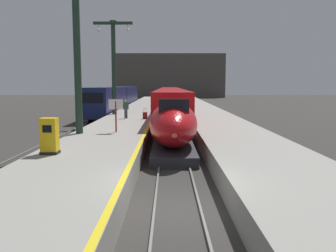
{
  "coord_description": "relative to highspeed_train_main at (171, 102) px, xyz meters",
  "views": [
    {
      "loc": [
        -0.31,
        -11.06,
        4.1
      ],
      "look_at": [
        -0.33,
        8.4,
        1.8
      ],
      "focal_mm": 37.41,
      "sensor_mm": 36.0,
      "label": 1
    }
  ],
  "objects": [
    {
      "name": "platform_left_safety_stripe",
      "position": [
        -1.77,
        -8.82,
        -0.9
      ],
      "size": [
        0.2,
        107.8,
        0.01
      ],
      "primitive_type": "cube",
      "color": "yellow",
      "rests_on": "platform_left"
    },
    {
      "name": "departure_info_board",
      "position": [
        -3.67,
        -22.19,
        0.61
      ],
      "size": [
        0.9,
        0.1,
        2.12
      ],
      "color": "maroon",
      "rests_on": "platform_left"
    },
    {
      "name": "rail_secondary_left",
      "position": [
        -8.85,
        -6.07,
        -1.89
      ],
      "size": [
        0.08,
        110.0,
        0.12
      ],
      "primitive_type": "cube",
      "color": "slate",
      "rests_on": "ground"
    },
    {
      "name": "station_column_far",
      "position": [
        -5.9,
        -8.18,
        4.8
      ],
      "size": [
        4.0,
        0.68,
        9.52
      ],
      "color": "#1E3828",
      "rests_on": "platform_left"
    },
    {
      "name": "passenger_near_edge",
      "position": [
        -4.15,
        -12.88,
        0.09
      ],
      "size": [
        0.47,
        0.4,
        1.69
      ],
      "color": "#23232D",
      "rests_on": "platform_left"
    },
    {
      "name": "station_column_mid",
      "position": [
        -5.9,
        -22.77,
        4.87
      ],
      "size": [
        4.0,
        0.68,
        9.64
      ],
      "color": "#1E3828",
      "rests_on": "platform_left"
    },
    {
      "name": "highspeed_train_main",
      "position": [
        0.0,
        0.0,
        0.0
      ],
      "size": [
        2.92,
        57.73,
        3.6
      ],
      "color": "#B20F14",
      "rests_on": "ground"
    },
    {
      "name": "rail_main_right",
      "position": [
        0.75,
        -6.07,
        -1.89
      ],
      "size": [
        0.08,
        110.0,
        0.12
      ],
      "primitive_type": "cube",
      "color": "slate",
      "rests_on": "ground"
    },
    {
      "name": "regional_train_adjacent",
      "position": [
        -8.1,
        9.51,
        0.18
      ],
      "size": [
        2.85,
        36.6,
        3.8
      ],
      "color": "#141E4C",
      "rests_on": "ground"
    },
    {
      "name": "ground_plane",
      "position": [
        0.0,
        -33.57,
        -1.95
      ],
      "size": [
        260.0,
        260.0,
        0.0
      ],
      "primitive_type": "plane",
      "color": "#33302D"
    },
    {
      "name": "rail_secondary_right",
      "position": [
        -7.35,
        -6.07,
        -1.89
      ],
      "size": [
        0.08,
        110.0,
        0.12
      ],
      "primitive_type": "cube",
      "color": "slate",
      "rests_on": "ground"
    },
    {
      "name": "rolling_suitcase",
      "position": [
        -2.37,
        -13.4,
        -0.6
      ],
      "size": [
        0.4,
        0.22,
        0.98
      ],
      "color": "maroon",
      "rests_on": "platform_left"
    },
    {
      "name": "terminus_back_wall",
      "position": [
        0.0,
        68.43,
        5.05
      ],
      "size": [
        36.0,
        2.0,
        14.0
      ],
      "primitive_type": "cube",
      "color": "#4C4742",
      "rests_on": "ground"
    },
    {
      "name": "ticket_machine_yellow",
      "position": [
        -5.55,
        -29.35,
        -0.16
      ],
      "size": [
        0.76,
        0.62,
        1.6
      ],
      "color": "yellow",
      "rests_on": "platform_left"
    },
    {
      "name": "platform_left",
      "position": [
        -4.05,
        -8.82,
        -1.43
      ],
      "size": [
        4.8,
        110.0,
        1.05
      ],
      "primitive_type": "cube",
      "color": "gray",
      "rests_on": "ground"
    },
    {
      "name": "platform_right",
      "position": [
        4.05,
        -8.82,
        -1.43
      ],
      "size": [
        4.8,
        110.0,
        1.05
      ],
      "primitive_type": "cube",
      "color": "gray",
      "rests_on": "ground"
    },
    {
      "name": "rail_main_left",
      "position": [
        -0.75,
        -6.07,
        -1.89
      ],
      "size": [
        0.08,
        110.0,
        0.12
      ],
      "primitive_type": "cube",
      "color": "slate",
      "rests_on": "ground"
    }
  ]
}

